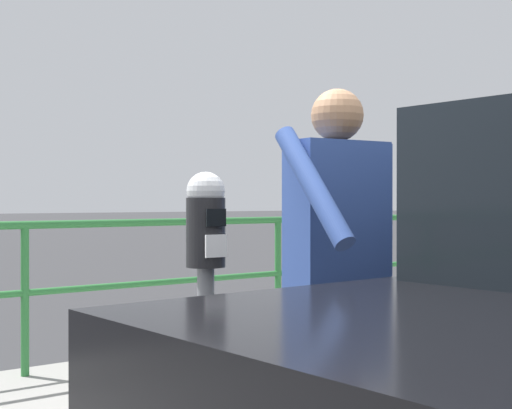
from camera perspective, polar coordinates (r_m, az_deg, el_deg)
The scene contains 3 objects.
parking_meter at distance 2.96m, azimuth -3.96°, elevation -5.34°, with size 0.16×0.17×1.41m.
pedestrian_at_meter at distance 3.36m, azimuth 6.47°, elevation -3.88°, with size 0.69×0.55×1.80m.
background_railing at distance 5.62m, azimuth -17.68°, elevation -4.49°, with size 24.06×0.06×1.14m.
Camera 1 is at (-1.89, -2.15, 1.41)m, focal length 50.99 mm.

